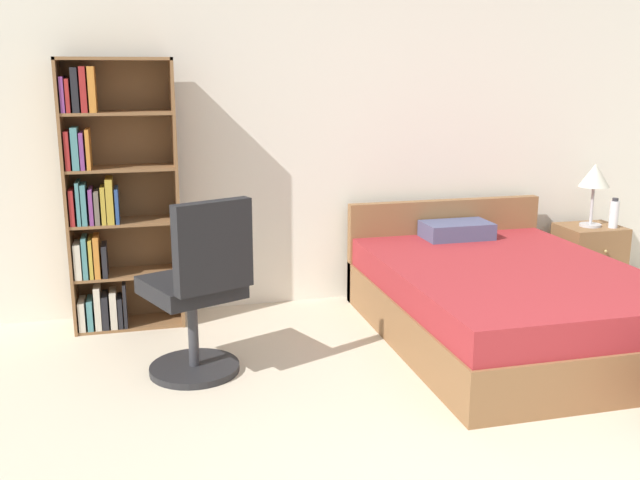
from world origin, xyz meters
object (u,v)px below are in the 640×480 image
bed (503,299)px  water_bottle (614,214)px  nightstand (588,258)px  table_lamp (594,178)px  bookshelf (109,202)px  office_chair (199,293)px

bed → water_bottle: size_ratio=8.90×
nightstand → table_lamp: 0.64m
bookshelf → water_bottle: bookshelf is taller
bookshelf → office_chair: bearing=-63.9°
bed → nightstand: bearing=33.7°
bookshelf → water_bottle: (3.76, -0.15, -0.24)m
water_bottle → bed: bearing=-152.1°
office_chair → nightstand: office_chair is taller
bookshelf → office_chair: size_ratio=1.71×
bed → table_lamp: size_ratio=4.23×
table_lamp → office_chair: bearing=-163.5°
bookshelf → water_bottle: bearing=-2.3°
bed → water_bottle: same height
bookshelf → table_lamp: bearing=-1.0°
bed → table_lamp: (1.17, 0.78, 0.64)m
bed → office_chair: office_chair is taller
bed → nightstand: (1.18, 0.79, 0.00)m
office_chair → water_bottle: (3.28, 0.84, 0.13)m
table_lamp → bookshelf: bearing=179.0°
nightstand → water_bottle: (0.12, -0.10, 0.37)m
nightstand → water_bottle: 0.40m
bookshelf → bed: (2.46, -0.84, -0.61)m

